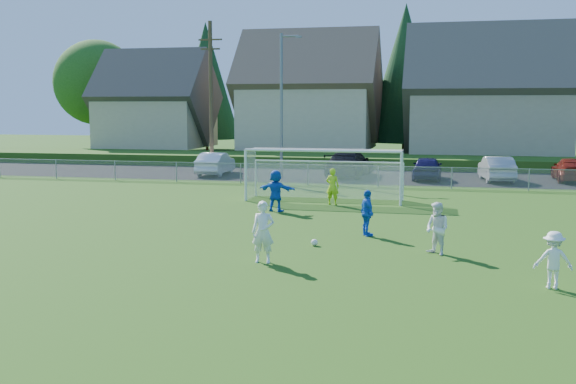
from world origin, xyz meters
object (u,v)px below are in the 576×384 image
soccer_ball (314,242)px  car_d (349,164)px  player_white_a (263,232)px  car_e (427,168)px  player_white_b (437,229)px  car_b (215,164)px  player_blue_a (367,213)px  car_g (572,170)px  player_white_c (553,260)px  soccer_goal (325,167)px  car_f (497,169)px  goalkeeper (333,186)px  player_blue_b (276,191)px

soccer_ball → car_d: 21.84m
player_white_a → car_e: player_white_a is taller
player_white_b → car_b: (-14.39, 21.46, -0.07)m
player_blue_a → car_g: bearing=-55.3°
player_white_a → player_white_c: size_ratio=1.25×
car_e → player_white_c: bearing=98.9°
car_e → soccer_goal: size_ratio=0.58×
car_f → soccer_goal: bearing=44.9°
goalkeeper → car_f: goalkeeper is taller
soccer_ball → car_g: car_g is taller
player_white_c → player_white_b: bearing=-49.6°
player_blue_b → car_d: (1.18, 15.01, -0.08)m
player_white_b → player_white_c: (2.82, -3.28, -0.08)m
player_blue_a → player_blue_b: 6.44m
player_white_c → goalkeeper: size_ratio=0.85×
car_b → car_e: car_b is taller
goalkeeper → car_b: goalkeeper is taller
player_blue_b → car_b: player_blue_b is taller
player_blue_a → player_white_c: bearing=-166.2°
player_white_b → soccer_goal: 12.29m
car_e → player_blue_a: bearing=85.8°
player_blue_a → car_e: size_ratio=0.38×
player_white_b → car_b: bearing=167.5°
player_white_b → car_e: bearing=135.6°
player_white_a → car_d: (-0.74, 24.38, -0.08)m
player_white_b → car_d: 22.92m
soccer_ball → player_blue_a: player_blue_a is taller
car_b → player_white_c: bearing=122.2°
car_g → soccer_goal: 17.29m
car_e → car_d: bearing=-8.0°
player_white_a → player_blue_b: bearing=97.4°
player_white_c → car_g: player_white_c is taller
player_white_a → car_f: (8.26, 23.77, -0.15)m
player_blue_b → soccer_goal: size_ratio=0.24×
car_g → car_e: bearing=7.9°
soccer_ball → goalkeeper: goalkeeper is taller
soccer_ball → player_white_b: (3.87, -0.46, 0.69)m
player_blue_a → car_d: (-3.23, 19.70, 0.01)m
player_white_c → car_e: bearing=-82.0°
player_white_a → player_white_b: 5.34m
car_d → player_blue_a: bearing=104.6°
goalkeeper → car_g: bearing=-126.6°
player_white_a → player_white_c: bearing=-12.4°
player_white_b → car_b: size_ratio=0.36×
car_f → player_white_b: bearing=75.5°
player_white_a → player_white_b: bearing=19.7°
player_white_a → player_blue_a: (2.49, 4.68, -0.09)m
car_e → player_white_a: bearing=80.8°
soccer_ball → goalkeeper: bearing=95.4°
car_e → soccer_goal: 11.42m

